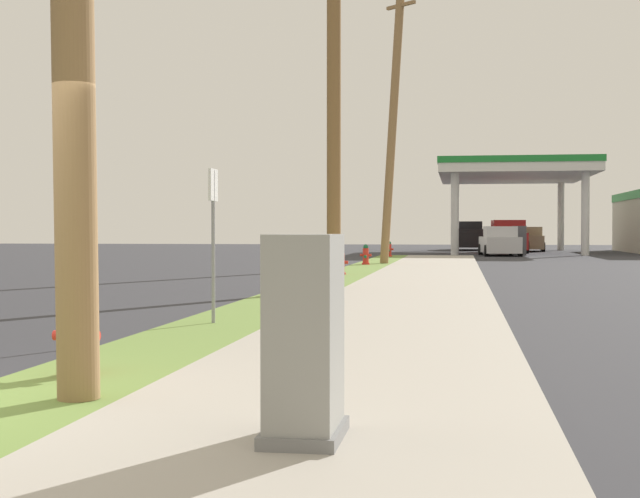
{
  "coord_description": "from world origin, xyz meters",
  "views": [
    {
      "loc": [
        3.95,
        -6.07,
        1.41
      ],
      "look_at": [
        1.04,
        12.97,
        1.0
      ],
      "focal_mm": 51.48,
      "sensor_mm": 36.0,
      "label": 1
    }
  ],
  "objects_px": {
    "utility_pole_background": "(393,125)",
    "utility_cabinet": "(305,344)",
    "fire_hydrant_second": "(290,278)",
    "fire_hydrant_fifth": "(389,250)",
    "utility_pole_midground": "(334,74)",
    "truck_red_on_apron": "(506,238)",
    "car_tan_by_far_pump": "(529,240)",
    "truck_black_at_forecourt": "(469,237)",
    "fire_hydrant_fourth": "(366,256)",
    "car_silver_by_near_pump": "(500,242)",
    "fire_hydrant_nearest": "(76,338)",
    "fire_hydrant_third": "(341,263)",
    "street_sign_post": "(213,213)"
  },
  "relations": [
    {
      "from": "fire_hydrant_nearest",
      "to": "fire_hydrant_fifth",
      "type": "xyz_separation_m",
      "value": [
        0.02,
        35.86,
        0.0
      ]
    },
    {
      "from": "fire_hydrant_third",
      "to": "car_tan_by_far_pump",
      "type": "height_order",
      "value": "car_tan_by_far_pump"
    },
    {
      "from": "street_sign_post",
      "to": "car_tan_by_far_pump",
      "type": "height_order",
      "value": "street_sign_post"
    },
    {
      "from": "fire_hydrant_fifth",
      "to": "utility_pole_midground",
      "type": "distance_m",
      "value": 23.25
    },
    {
      "from": "utility_cabinet",
      "to": "car_tan_by_far_pump",
      "type": "relative_size",
      "value": 0.27
    },
    {
      "from": "utility_pole_midground",
      "to": "fire_hydrant_second",
      "type": "bearing_deg",
      "value": -99.17
    },
    {
      "from": "fire_hydrant_nearest",
      "to": "fire_hydrant_third",
      "type": "xyz_separation_m",
      "value": [
        -0.02,
        18.31,
        0.0
      ]
    },
    {
      "from": "utility_pole_midground",
      "to": "utility_cabinet",
      "type": "distance_m",
      "value": 15.88
    },
    {
      "from": "truck_black_at_forecourt",
      "to": "car_silver_by_near_pump",
      "type": "bearing_deg",
      "value": -83.79
    },
    {
      "from": "fire_hydrant_second",
      "to": "fire_hydrant_fifth",
      "type": "distance_m",
      "value": 25.74
    },
    {
      "from": "fire_hydrant_fifth",
      "to": "street_sign_post",
      "type": "relative_size",
      "value": 0.35
    },
    {
      "from": "fire_hydrant_second",
      "to": "fire_hydrant_third",
      "type": "relative_size",
      "value": 1.0
    },
    {
      "from": "utility_pole_midground",
      "to": "utility_cabinet",
      "type": "xyz_separation_m",
      "value": [
        1.91,
        -15.18,
        -4.24
      ]
    },
    {
      "from": "fire_hydrant_fourth",
      "to": "truck_black_at_forecourt",
      "type": "height_order",
      "value": "truck_black_at_forecourt"
    },
    {
      "from": "truck_red_on_apron",
      "to": "fire_hydrant_second",
      "type": "bearing_deg",
      "value": -98.93
    },
    {
      "from": "fire_hydrant_second",
      "to": "car_tan_by_far_pump",
      "type": "height_order",
      "value": "car_tan_by_far_pump"
    },
    {
      "from": "fire_hydrant_third",
      "to": "car_tan_by_far_pump",
      "type": "bearing_deg",
      "value": 77.32
    },
    {
      "from": "fire_hydrant_fifth",
      "to": "car_silver_by_near_pump",
      "type": "bearing_deg",
      "value": 50.58
    },
    {
      "from": "car_silver_by_near_pump",
      "to": "car_tan_by_far_pump",
      "type": "bearing_deg",
      "value": 77.56
    },
    {
      "from": "fire_hydrant_nearest",
      "to": "utility_cabinet",
      "type": "distance_m",
      "value": 3.23
    },
    {
      "from": "fire_hydrant_fifth",
      "to": "utility_pole_background",
      "type": "xyz_separation_m",
      "value": [
        0.81,
        -8.97,
        4.88
      ]
    },
    {
      "from": "fire_hydrant_fifth",
      "to": "truck_red_on_apron",
      "type": "distance_m",
      "value": 14.47
    },
    {
      "from": "fire_hydrant_third",
      "to": "utility_pole_background",
      "type": "height_order",
      "value": "utility_pole_background"
    },
    {
      "from": "fire_hydrant_fifth",
      "to": "utility_pole_background",
      "type": "distance_m",
      "value": 10.24
    },
    {
      "from": "fire_hydrant_second",
      "to": "utility_pole_midground",
      "type": "relative_size",
      "value": 0.08
    },
    {
      "from": "fire_hydrant_fourth",
      "to": "utility_pole_midground",
      "type": "distance_m",
      "value": 13.54
    },
    {
      "from": "utility_pole_midground",
      "to": "street_sign_post",
      "type": "bearing_deg",
      "value": -93.46
    },
    {
      "from": "fire_hydrant_second",
      "to": "car_tan_by_far_pump",
      "type": "relative_size",
      "value": 0.16
    },
    {
      "from": "fire_hydrant_third",
      "to": "street_sign_post",
      "type": "xyz_separation_m",
      "value": [
        0.01,
        -13.73,
        1.19
      ]
    },
    {
      "from": "fire_hydrant_fifth",
      "to": "utility_pole_midground",
      "type": "height_order",
      "value": "utility_pole_midground"
    },
    {
      "from": "car_tan_by_far_pump",
      "to": "truck_black_at_forecourt",
      "type": "xyz_separation_m",
      "value": [
        -3.83,
        3.45,
        0.19
      ]
    },
    {
      "from": "fire_hydrant_nearest",
      "to": "truck_black_at_forecourt",
      "type": "relative_size",
      "value": 0.14
    },
    {
      "from": "fire_hydrant_nearest",
      "to": "street_sign_post",
      "type": "distance_m",
      "value": 4.73
    },
    {
      "from": "utility_pole_midground",
      "to": "truck_black_at_forecourt",
      "type": "bearing_deg",
      "value": 85.46
    },
    {
      "from": "fire_hydrant_fifth",
      "to": "car_silver_by_near_pump",
      "type": "xyz_separation_m",
      "value": [
        5.45,
        6.62,
        0.28
      ]
    },
    {
      "from": "utility_cabinet",
      "to": "car_silver_by_near_pump",
      "type": "xyz_separation_m",
      "value": [
        3.05,
        44.61,
        0.02
      ]
    },
    {
      "from": "utility_pole_midground",
      "to": "car_silver_by_near_pump",
      "type": "height_order",
      "value": "utility_pole_midground"
    },
    {
      "from": "street_sign_post",
      "to": "fire_hydrant_second",
      "type": "bearing_deg",
      "value": 89.59
    },
    {
      "from": "utility_pole_midground",
      "to": "car_silver_by_near_pump",
      "type": "bearing_deg",
      "value": 80.43
    },
    {
      "from": "fire_hydrant_fifth",
      "to": "fire_hydrant_fourth",
      "type": "bearing_deg",
      "value": -90.52
    },
    {
      "from": "street_sign_post",
      "to": "car_silver_by_near_pump",
      "type": "xyz_separation_m",
      "value": [
        5.47,
        37.9,
        -0.91
      ]
    },
    {
      "from": "utility_pole_background",
      "to": "utility_cabinet",
      "type": "height_order",
      "value": "utility_pole_background"
    },
    {
      "from": "fire_hydrant_second",
      "to": "fire_hydrant_fourth",
      "type": "bearing_deg",
      "value": 90.37
    },
    {
      "from": "utility_pole_midground",
      "to": "truck_red_on_apron",
      "type": "relative_size",
      "value": 1.72
    },
    {
      "from": "car_silver_by_near_pump",
      "to": "truck_black_at_forecourt",
      "type": "xyz_separation_m",
      "value": [
        -1.52,
        13.95,
        0.19
      ]
    },
    {
      "from": "car_tan_by_far_pump",
      "to": "truck_black_at_forecourt",
      "type": "relative_size",
      "value": 0.85
    },
    {
      "from": "street_sign_post",
      "to": "truck_black_at_forecourt",
      "type": "relative_size",
      "value": 0.39
    },
    {
      "from": "fire_hydrant_third",
      "to": "fire_hydrant_fourth",
      "type": "relative_size",
      "value": 1.0
    },
    {
      "from": "fire_hydrant_nearest",
      "to": "truck_black_at_forecourt",
      "type": "height_order",
      "value": "truck_black_at_forecourt"
    },
    {
      "from": "fire_hydrant_nearest",
      "to": "utility_pole_midground",
      "type": "distance_m",
      "value": 13.81
    }
  ]
}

